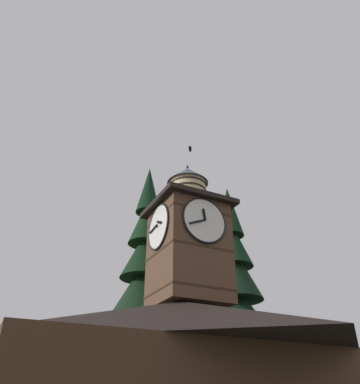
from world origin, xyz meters
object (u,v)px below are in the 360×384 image
Objects in this scene: pine_tree_behind at (143,309)px; flying_bird_high at (190,148)px; clock_tower at (188,240)px; flying_bird_low at (187,186)px; pine_tree_aside at (237,329)px; building_main at (181,379)px; moon at (180,294)px.

flying_bird_high is at bearing 106.27° from pine_tree_behind.
flying_bird_low is at bearing -117.51° from clock_tower.
flying_bird_low is at bearing 27.82° from pine_tree_aside.
moon reaches higher than building_main.
pine_tree_behind is at bearing -100.45° from building_main.
moon is (-13.20, -27.15, 5.06)m from clock_tower.
moon is at bearing -107.10° from pine_tree_aside.
clock_tower is at bearing 40.79° from pine_tree_aside.
clock_tower is 9.50m from flying_bird_high.
flying_bird_low is at bearing 33.62° from flying_bird_high.
flying_bird_low is at bearing 64.28° from moon.
flying_bird_high is at bearing -146.38° from flying_bird_low.
flying_bird_high reaches higher than building_main.
building_main is at bearing 46.79° from clock_tower.
flying_bird_low is at bearing 100.39° from pine_tree_behind.
pine_tree_aside is 27.52× the size of flying_bird_high.
building_main is 23.78× the size of flying_bird_high.
clock_tower is at bearing -133.21° from building_main.
pine_tree_aside is (-7.48, -6.63, 3.48)m from building_main.
clock_tower is 12.66× the size of flying_bird_high.
flying_bird_high is 1.32× the size of flying_bird_low.
flying_bird_high reaches higher than clock_tower.
pine_tree_behind is 39.21× the size of flying_bird_low.
pine_tree_aside is at bearing 72.90° from moon.
pine_tree_aside is 23.85m from moon.
clock_tower is 3.38× the size of moon.
building_main is 33.47m from moon.
pine_tree_aside is at bearing -152.18° from flying_bird_low.
flying_bird_high is at bearing 64.85° from moon.
building_main is 15.99m from flying_bird_high.
clock_tower is at bearing 84.68° from pine_tree_behind.
pine_tree_behind reaches higher than building_main.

